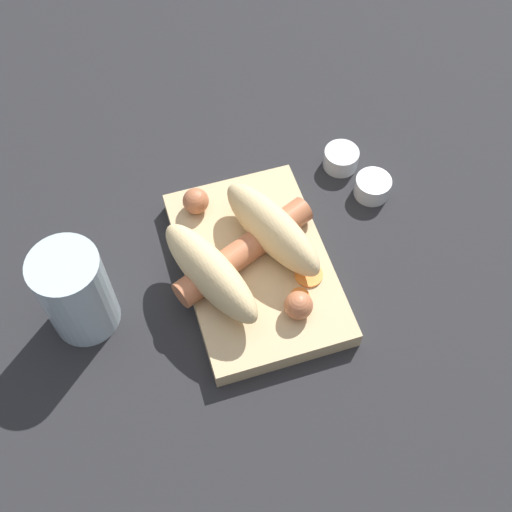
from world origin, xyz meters
The scene contains 8 objects.
ground_plane centered at (0.00, 0.00, 0.00)m, with size 3.00×3.00×0.00m, color #232326.
food_tray centered at (0.00, 0.00, 0.01)m, with size 0.23×0.15×0.02m.
bread_roll centered at (0.00, 0.02, 0.05)m, with size 0.18×0.17×0.06m.
sausage centered at (0.01, 0.01, 0.04)m, with size 0.19×0.17×0.03m.
pickled_veggies centered at (-0.04, -0.04, 0.03)m, with size 0.05×0.05×0.00m.
condiment_cup_near centered at (0.06, -0.16, 0.01)m, with size 0.04×0.04×0.02m.
condiment_cup_far centered at (0.12, -0.14, 0.01)m, with size 0.04×0.04×0.02m.
drink_glass centered at (0.00, 0.19, 0.05)m, with size 0.07×0.07×0.11m.
Camera 1 is at (-0.34, 0.11, 0.61)m, focal length 45.00 mm.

